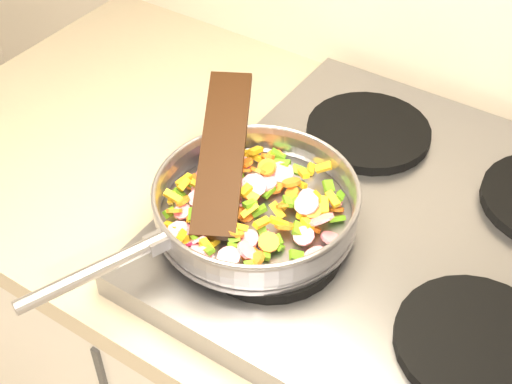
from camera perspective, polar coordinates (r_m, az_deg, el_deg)
The scene contains 7 objects.
cooktop at distance 0.99m, azimuth 12.34°, elevation -3.46°, with size 0.60×0.60×0.04m, color #939399.
grate_fl at distance 0.92m, azimuth 1.13°, elevation -4.13°, with size 0.19×0.19×0.02m, color black.
grate_fr at distance 0.86m, azimuth 17.29°, elevation -11.47°, with size 0.19×0.19×0.02m, color black.
grate_bl at distance 1.11m, azimuth 8.98°, elevation 4.79°, with size 0.19×0.19×0.02m, color black.
saute_pan at distance 0.92m, azimuth -0.15°, elevation -0.83°, with size 0.30×0.46×0.05m.
vegetable_heap at distance 0.93m, azimuth -0.41°, elevation -1.22°, with size 0.25×0.26×0.05m.
wooden_spatula at distance 0.95m, azimuth -2.69°, elevation 3.31°, with size 0.26×0.06×0.01m, color black.
Camera 1 is at (-0.51, 0.99, 1.62)m, focal length 50.00 mm.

